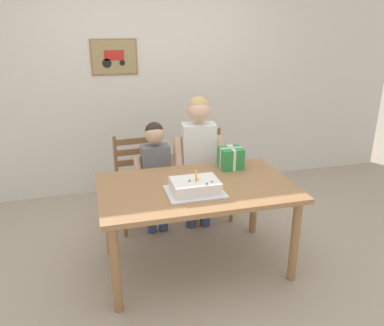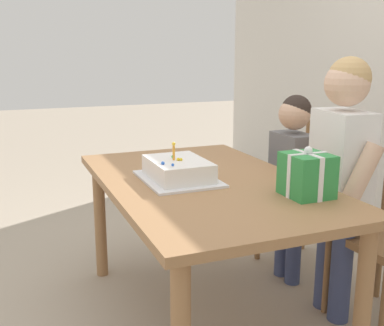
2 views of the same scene
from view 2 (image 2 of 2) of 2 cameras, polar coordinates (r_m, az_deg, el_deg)
name	(u,v)px [view 2 (image 2 of 2)]	position (r m, az deg, el deg)	size (l,w,h in m)	color
ground_plane	(204,318)	(2.62, 1.51, -18.13)	(20.00, 20.00, 0.00)	tan
dining_table	(205,198)	(2.34, 1.61, -4.20)	(1.56, 0.95, 0.75)	#9E7047
birthday_cake	(178,170)	(2.30, -1.69, -0.90)	(0.44, 0.34, 0.19)	silver
gift_box_red_large	(307,175)	(2.10, 13.68, -1.40)	(0.20, 0.19, 0.22)	#2D8E42
chair_left	(306,195)	(3.12, 13.62, -3.80)	(0.45, 0.45, 0.92)	brown
child_older	(341,164)	(2.47, 17.48, -0.15)	(0.51, 0.30, 1.34)	#38426B
child_younger	(292,171)	(2.83, 11.90, -0.93)	(0.41, 0.23, 1.13)	#38426B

